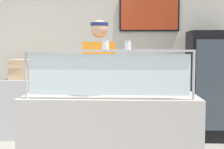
{
  "coord_description": "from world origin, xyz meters",
  "views": [
    {
      "loc": [
        1.04,
        -2.83,
        1.42
      ],
      "look_at": [
        0.89,
        0.39,
        1.16
      ],
      "focal_mm": 50.57,
      "sensor_mm": 36.0,
      "label": 1
    }
  ],
  "objects_px": {
    "parmesan_shaker": "(105,45)",
    "worker_figure": "(100,83)",
    "pizza_box_stack": "(26,69)",
    "pizza_server": "(86,90)",
    "drink_fridge": "(209,85)",
    "pizza_tray": "(86,92)",
    "pepper_flake_shaker": "(128,46)"
  },
  "relations": [
    {
      "from": "pizza_server",
      "to": "pepper_flake_shaker",
      "type": "height_order",
      "value": "pepper_flake_shaker"
    },
    {
      "from": "parmesan_shaker",
      "to": "pepper_flake_shaker",
      "type": "distance_m",
      "value": 0.21
    },
    {
      "from": "parmesan_shaker",
      "to": "drink_fridge",
      "type": "height_order",
      "value": "drink_fridge"
    },
    {
      "from": "pizza_tray",
      "to": "drink_fridge",
      "type": "bearing_deg",
      "value": 45.03
    },
    {
      "from": "pizza_box_stack",
      "to": "pizza_tray",
      "type": "bearing_deg",
      "value": -55.02
    },
    {
      "from": "pizza_tray",
      "to": "drink_fridge",
      "type": "relative_size",
      "value": 0.25
    },
    {
      "from": "pizza_tray",
      "to": "worker_figure",
      "type": "distance_m",
      "value": 0.54
    },
    {
      "from": "worker_figure",
      "to": "drink_fridge",
      "type": "relative_size",
      "value": 1.04
    },
    {
      "from": "parmesan_shaker",
      "to": "drink_fridge",
      "type": "xyz_separation_m",
      "value": [
        1.49,
        2.09,
        -0.6
      ]
    },
    {
      "from": "drink_fridge",
      "to": "parmesan_shaker",
      "type": "bearing_deg",
      "value": -125.52
    },
    {
      "from": "pepper_flake_shaker",
      "to": "pizza_server",
      "type": "bearing_deg",
      "value": 141.53
    },
    {
      "from": "pizza_server",
      "to": "parmesan_shaker",
      "type": "relative_size",
      "value": 3.2
    },
    {
      "from": "pizza_server",
      "to": "drink_fridge",
      "type": "relative_size",
      "value": 0.17
    },
    {
      "from": "parmesan_shaker",
      "to": "worker_figure",
      "type": "relative_size",
      "value": 0.05
    },
    {
      "from": "pepper_flake_shaker",
      "to": "pizza_box_stack",
      "type": "height_order",
      "value": "pepper_flake_shaker"
    },
    {
      "from": "pizza_box_stack",
      "to": "parmesan_shaker",
      "type": "bearing_deg",
      "value": -55.56
    },
    {
      "from": "pizza_server",
      "to": "pizza_box_stack",
      "type": "xyz_separation_m",
      "value": [
        -1.17,
        1.7,
        0.1
      ]
    },
    {
      "from": "pizza_server",
      "to": "worker_figure",
      "type": "height_order",
      "value": "worker_figure"
    },
    {
      "from": "pizza_tray",
      "to": "pepper_flake_shaker",
      "type": "distance_m",
      "value": 0.74
    },
    {
      "from": "pepper_flake_shaker",
      "to": "drink_fridge",
      "type": "distance_m",
      "value": 2.52
    },
    {
      "from": "pizza_tray",
      "to": "pizza_box_stack",
      "type": "xyz_separation_m",
      "value": [
        -1.17,
        1.68,
        0.13
      ]
    },
    {
      "from": "parmesan_shaker",
      "to": "pepper_flake_shaker",
      "type": "relative_size",
      "value": 1.05
    },
    {
      "from": "parmesan_shaker",
      "to": "pizza_box_stack",
      "type": "relative_size",
      "value": 0.19
    },
    {
      "from": "parmesan_shaker",
      "to": "pizza_box_stack",
      "type": "bearing_deg",
      "value": 124.44
    },
    {
      "from": "pizza_tray",
      "to": "parmesan_shaker",
      "type": "height_order",
      "value": "parmesan_shaker"
    },
    {
      "from": "pizza_server",
      "to": "pizza_box_stack",
      "type": "height_order",
      "value": "pizza_box_stack"
    },
    {
      "from": "pizza_tray",
      "to": "worker_figure",
      "type": "bearing_deg",
      "value": 79.27
    },
    {
      "from": "drink_fridge",
      "to": "pizza_tray",
      "type": "bearing_deg",
      "value": -134.97
    },
    {
      "from": "pizza_tray",
      "to": "pepper_flake_shaker",
      "type": "relative_size",
      "value": 5.11
    },
    {
      "from": "drink_fridge",
      "to": "worker_figure",
      "type": "bearing_deg",
      "value": -143.55
    },
    {
      "from": "pepper_flake_shaker",
      "to": "worker_figure",
      "type": "bearing_deg",
      "value": 110.55
    },
    {
      "from": "pepper_flake_shaker",
      "to": "worker_figure",
      "type": "xyz_separation_m",
      "value": [
        -0.33,
        0.89,
        -0.44
      ]
    }
  ]
}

